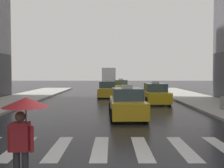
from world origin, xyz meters
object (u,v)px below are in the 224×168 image
taxi_fourth (122,87)px  pedestrian_with_umbrella (25,118)px  taxi_lead (128,104)px  taxi_third (109,90)px  box_truck (110,77)px  taxi_second (156,94)px

taxi_fourth → pedestrian_with_umbrella: (-2.96, -26.62, 0.79)m
taxi_lead → pedestrian_with_umbrella: (-2.66, -8.88, 0.79)m
taxi_third → pedestrian_with_umbrella: size_ratio=2.36×
taxi_third → pedestrian_with_umbrella: pedestrian_with_umbrella is taller
taxi_lead → taxi_fourth: same height
taxi_third → box_truck: bearing=90.4°
taxi_second → taxi_third: same height
taxi_fourth → pedestrian_with_umbrella: bearing=-96.3°
taxi_second → pedestrian_with_umbrella: 16.30m
taxi_second → box_truck: (-4.10, 23.11, 1.13)m
taxi_lead → taxi_second: bearing=67.3°
taxi_second → box_truck: box_truck is taller
taxi_lead → taxi_third: same height
taxi_second → taxi_lead: bearing=-112.7°
taxi_lead → taxi_third: bearing=96.1°
taxi_second → box_truck: 23.50m
box_truck → pedestrian_with_umbrella: bearing=-91.9°
taxi_second → taxi_fourth: 11.51m
taxi_lead → box_truck: (-1.40, 29.59, 1.13)m
box_truck → taxi_third: bearing=-89.6°
taxi_second → pedestrian_with_umbrella: size_ratio=2.35×
taxi_second → pedestrian_with_umbrella: pedestrian_with_umbrella is taller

